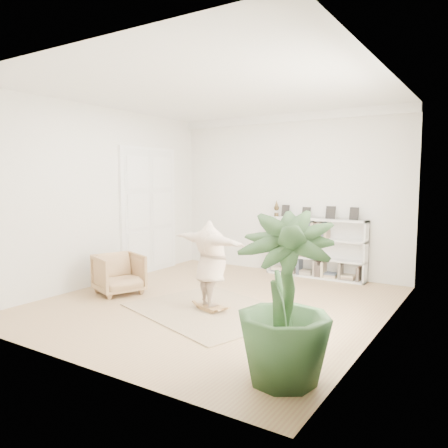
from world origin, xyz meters
name	(u,v)px	position (x,y,z in m)	size (l,w,h in m)	color
floor	(216,303)	(0.00, 0.00, 0.00)	(6.00, 6.00, 0.00)	#A37954
room_shell	(288,118)	(0.00, 2.94, 3.51)	(6.00, 6.00, 6.00)	silver
doors	(149,212)	(-2.70, 1.30, 1.40)	(0.09, 1.78, 2.92)	white
bookshelf	(315,249)	(0.74, 2.82, 0.64)	(2.20, 0.35, 1.64)	silver
armchair	(119,274)	(-1.89, -0.46, 0.37)	(0.80, 0.82, 0.75)	tan
rug	(211,310)	(0.19, -0.44, 0.01)	(2.50, 2.00, 0.02)	tan
rocker_board	(211,307)	(0.19, -0.44, 0.07)	(0.55, 0.42, 0.10)	brown
person	(211,261)	(0.19, -0.44, 0.82)	(1.73, 0.47, 1.40)	beige
houseplant	(284,298)	(2.24, -2.10, 0.91)	(1.02, 1.02, 1.82)	#2E5028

